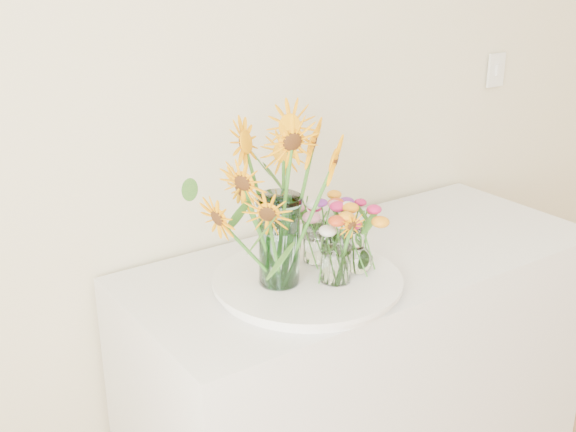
# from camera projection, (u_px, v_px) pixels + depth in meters

# --- Properties ---
(counter) EXTENTS (1.40, 0.60, 0.90)m
(counter) POSITION_uv_depth(u_px,v_px,m) (362.00, 388.00, 2.22)
(counter) COLOR white
(counter) RESTS_ON ground_plane
(tray) EXTENTS (0.47, 0.47, 0.02)m
(tray) POSITION_uv_depth(u_px,v_px,m) (307.00, 283.00, 1.86)
(tray) COLOR white
(tray) RESTS_ON counter
(mason_jar) EXTENTS (0.13, 0.13, 0.24)m
(mason_jar) POSITION_uv_depth(u_px,v_px,m) (279.00, 241.00, 1.78)
(mason_jar) COLOR #AADFE0
(mason_jar) RESTS_ON tray
(sunflower_bouquet) EXTENTS (0.90, 0.90, 0.46)m
(sunflower_bouquet) POSITION_uv_depth(u_px,v_px,m) (279.00, 198.00, 1.74)
(sunflower_bouquet) COLOR #F09805
(sunflower_bouquet) RESTS_ON tray
(small_vase_a) EXTENTS (0.10, 0.10, 0.13)m
(small_vase_a) POSITION_uv_depth(u_px,v_px,m) (336.00, 259.00, 1.81)
(small_vase_a) COLOR white
(small_vase_a) RESTS_ON tray
(wildflower_posy_a) EXTENTS (0.19, 0.19, 0.22)m
(wildflower_posy_a) POSITION_uv_depth(u_px,v_px,m) (336.00, 242.00, 1.80)
(wildflower_posy_a) COLOR orange
(wildflower_posy_a) RESTS_ON tray
(small_vase_b) EXTENTS (0.10, 0.10, 0.12)m
(small_vase_b) POSITION_uv_depth(u_px,v_px,m) (358.00, 251.00, 1.87)
(small_vase_b) COLOR white
(small_vase_b) RESTS_ON tray
(wildflower_posy_b) EXTENTS (0.19, 0.19, 0.21)m
(wildflower_posy_b) POSITION_uv_depth(u_px,v_px,m) (358.00, 235.00, 1.86)
(wildflower_posy_b) COLOR orange
(wildflower_posy_b) RESTS_ON tray
(small_vase_c) EXTENTS (0.07, 0.07, 0.12)m
(small_vase_c) POSITION_uv_depth(u_px,v_px,m) (315.00, 243.00, 1.93)
(small_vase_c) COLOR white
(small_vase_c) RESTS_ON tray
(wildflower_posy_c) EXTENTS (0.20, 0.20, 0.21)m
(wildflower_posy_c) POSITION_uv_depth(u_px,v_px,m) (316.00, 228.00, 1.91)
(wildflower_posy_c) COLOR orange
(wildflower_posy_c) RESTS_ON tray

